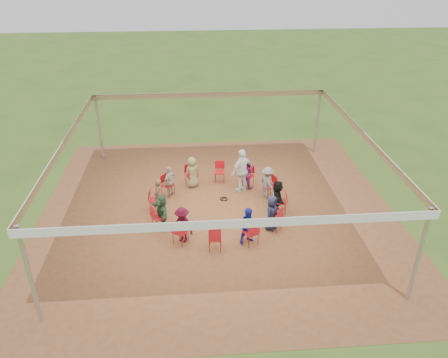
{
  "coord_description": "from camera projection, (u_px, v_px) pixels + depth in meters",
  "views": [
    {
      "loc": [
        -0.87,
        -13.77,
        8.71
      ],
      "look_at": [
        0.26,
        0.3,
        1.19
      ],
      "focal_mm": 35.0,
      "sensor_mm": 36.0,
      "label": 1
    }
  ],
  "objects": [
    {
      "name": "chair_9",
      "position": [
        215.0,
        238.0,
        14.02
      ],
      "size": [
        0.46,
        0.48,
        0.9
      ],
      "primitive_type": null,
      "rotation": [
        0.0,
        0.0,
        -0.1
      ],
      "color": "#B2131A",
      "rests_on": "ground"
    },
    {
      "name": "person_seated_6",
      "position": [
        162.0,
        212.0,
        15.03
      ],
      "size": [
        0.89,
        1.27,
        1.29
      ],
      "primitive_type": "imported",
      "rotation": [
        0.0,
        0.0,
        -1.15
      ],
      "color": "#2D5335",
      "rests_on": "ground"
    },
    {
      "name": "chair_7",
      "position": [
        159.0,
        217.0,
        15.08
      ],
      "size": [
        0.57,
        0.56,
        0.9
      ],
      "primitive_type": null,
      "rotation": [
        0.0,
        0.0,
        -1.15
      ],
      "color": "#B2131A",
      "rests_on": "ground"
    },
    {
      "name": "cable_coil",
      "position": [
        224.0,
        199.0,
        17.01
      ],
      "size": [
        0.32,
        0.32,
        0.03
      ],
      "rotation": [
        0.0,
        0.0,
        0.05
      ],
      "color": "black",
      "rests_on": "ground"
    },
    {
      "name": "chair_6",
      "position": [
        155.0,
        200.0,
        16.1
      ],
      "size": [
        0.48,
        0.46,
        0.9
      ],
      "primitive_type": null,
      "rotation": [
        0.0,
        0.0,
        -1.67
      ],
      "color": "#B2131A",
      "rests_on": "ground"
    },
    {
      "name": "person_seated_1",
      "position": [
        267.0,
        182.0,
        16.89
      ],
      "size": [
        0.72,
        0.93,
        1.29
      ],
      "primitive_type": "imported",
      "rotation": [
        0.0,
        0.0,
        1.99
      ],
      "color": "slate",
      "rests_on": "ground"
    },
    {
      "name": "standing_person",
      "position": [
        242.0,
        171.0,
        17.19
      ],
      "size": [
        1.19,
        1.05,
        1.82
      ],
      "primitive_type": "imported",
      "rotation": [
        0.0,
        0.0,
        3.74
      ],
      "color": "white",
      "rests_on": "ground"
    },
    {
      "name": "chair_2",
      "position": [
        248.0,
        176.0,
        17.8
      ],
      "size": [
        0.6,
        0.6,
        0.9
      ],
      "primitive_type": null,
      "rotation": [
        0.0,
        0.0,
        2.52
      ],
      "color": "#B2131A",
      "rests_on": "ground"
    },
    {
      "name": "chair_11",
      "position": [
        274.0,
        219.0,
        15.0
      ],
      "size": [
        0.6,
        0.6,
        0.9
      ],
      "primitive_type": null,
      "rotation": [
        0.0,
        0.0,
        0.95
      ],
      "color": "#B2131A",
      "rests_on": "ground"
    },
    {
      "name": "chair_10",
      "position": [
        251.0,
        233.0,
        14.27
      ],
      "size": [
        0.56,
        0.57,
        0.9
      ],
      "primitive_type": null,
      "rotation": [
        0.0,
        0.0,
        0.42
      ],
      "color": "#B2131A",
      "rests_on": "ground"
    },
    {
      "name": "person_seated_2",
      "position": [
        246.0,
        173.0,
        17.61
      ],
      "size": [
        0.72,
        0.66,
        1.29
      ],
      "primitive_type": "imported",
      "rotation": [
        0.0,
        0.0,
        2.52
      ],
      "color": "#7F1F6A",
      "rests_on": "ground"
    },
    {
      "name": "chair_3",
      "position": [
        220.0,
        172.0,
        18.09
      ],
      "size": [
        0.46,
        0.48,
        0.9
      ],
      "primitive_type": null,
      "rotation": [
        0.0,
        0.0,
        3.04
      ],
      "color": "#B2131A",
      "rests_on": "ground"
    },
    {
      "name": "chair_1",
      "position": [
        270.0,
        186.0,
        17.03
      ],
      "size": [
        0.57,
        0.56,
        0.9
      ],
      "primitive_type": null,
      "rotation": [
        0.0,
        0.0,
        1.99
      ],
      "color": "#B2131A",
      "rests_on": "ground"
    },
    {
      "name": "tent",
      "position": [
        217.0,
        153.0,
        15.15
      ],
      "size": [
        10.33,
        10.33,
        3.0
      ],
      "color": "#B2B2B7",
      "rests_on": "ground"
    },
    {
      "name": "ground",
      "position": [
        218.0,
        211.0,
        16.27
      ],
      "size": [
        80.0,
        80.0,
        0.0
      ],
      "primitive_type": "plane",
      "color": "#38581B",
      "rests_on": "ground"
    },
    {
      "name": "person_seated_3",
      "position": [
        192.0,
        172.0,
        17.65
      ],
      "size": [
        0.72,
        0.58,
        1.29
      ],
      "primitive_type": "imported",
      "rotation": [
        0.0,
        0.0,
        -2.72
      ],
      "color": "#8B8456",
      "rests_on": "ground"
    },
    {
      "name": "person_seated_4",
      "position": [
        170.0,
        181.0,
        16.96
      ],
      "size": [
        0.75,
        0.84,
        1.29
      ],
      "primitive_type": "imported",
      "rotation": [
        0.0,
        0.0,
        -2.2
      ],
      "color": "#B6B39F",
      "rests_on": "ground"
    },
    {
      "name": "chair_5",
      "position": [
        168.0,
        185.0,
        17.11
      ],
      "size": [
        0.6,
        0.6,
        0.9
      ],
      "primitive_type": null,
      "rotation": [
        0.0,
        0.0,
        -2.2
      ],
      "color": "#B2131A",
      "rests_on": "ground"
    },
    {
      "name": "chair_4",
      "position": [
        191.0,
        175.0,
        17.84
      ],
      "size": [
        0.56,
        0.57,
        0.9
      ],
      "primitive_type": null,
      "rotation": [
        0.0,
        0.0,
        -2.72
      ],
      "color": "#B2131A",
      "rests_on": "ground"
    },
    {
      "name": "person_seated_5",
      "position": [
        158.0,
        195.0,
        16.0
      ],
      "size": [
        0.35,
        0.5,
        1.29
      ],
      "primitive_type": "imported",
      "rotation": [
        0.0,
        0.0,
        -1.67
      ],
      "color": "brown",
      "rests_on": "ground"
    },
    {
      "name": "person_seated_0",
      "position": [
        277.0,
        197.0,
        15.92
      ],
      "size": [
        0.56,
        1.23,
        1.29
      ],
      "primitive_type": "imported",
      "rotation": [
        0.0,
        0.0,
        1.47
      ],
      "color": "black",
      "rests_on": "ground"
    },
    {
      "name": "person_seated_7",
      "position": [
        182.0,
        225.0,
        14.31
      ],
      "size": [
        0.91,
        0.82,
        1.29
      ],
      "primitive_type": "imported",
      "rotation": [
        0.0,
        0.0,
        -0.63
      ],
      "color": "#410719",
      "rests_on": "ground"
    },
    {
      "name": "dirt_patch",
      "position": [
        218.0,
        211.0,
        16.26
      ],
      "size": [
        13.0,
        13.0,
        0.0
      ],
      "primitive_type": "plane",
      "color": "brown",
      "rests_on": "ground"
    },
    {
      "name": "chair_8",
      "position": [
        180.0,
        232.0,
        14.31
      ],
      "size": [
        0.6,
        0.6,
        0.9
      ],
      "primitive_type": null,
      "rotation": [
        0.0,
        0.0,
        -0.63
      ],
      "color": "#B2131A",
      "rests_on": "ground"
    },
    {
      "name": "person_seated_8",
      "position": [
        249.0,
        226.0,
        14.27
      ],
      "size": [
        0.72,
        0.58,
        1.29
      ],
      "primitive_type": "imported",
      "rotation": [
        0.0,
        0.0,
        0.42
      ],
      "color": "#13239E",
      "rests_on": "ground"
    },
    {
      "name": "person_seated_9",
      "position": [
        272.0,
        213.0,
        14.96
      ],
      "size": [
        0.65,
        0.72,
        1.29
      ],
      "primitive_type": "imported",
      "rotation": [
        0.0,
        0.0,
        0.95
      ],
      "color": "#1E2244",
      "rests_on": "ground"
    },
    {
      "name": "chair_0",
      "position": [
        280.0,
        202.0,
        16.01
      ],
      "size": [
        0.48,
        0.46,
        0.9
      ],
      "primitive_type": null,
      "rotation": [
        0.0,
        0.0,
        1.47
      ],
      "color": "#B2131A",
      "rests_on": "ground"
    },
    {
      "name": "laptop",
      "position": [
        273.0,
        198.0,
        15.94
      ],
      "size": [
        0.27,
        0.32,
        0.21
      ],
      "rotation": [
        0.0,
        0.0,
        1.47
      ],
      "color": "#B7B7BC",
      "rests_on": "ground"
    }
  ]
}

